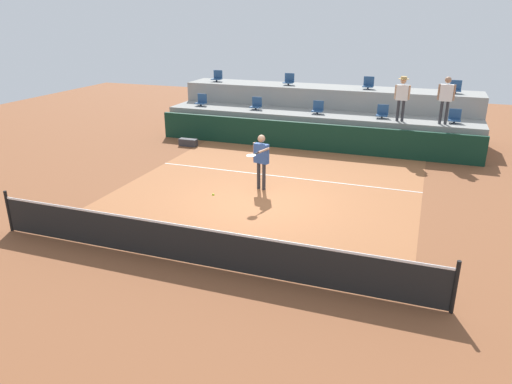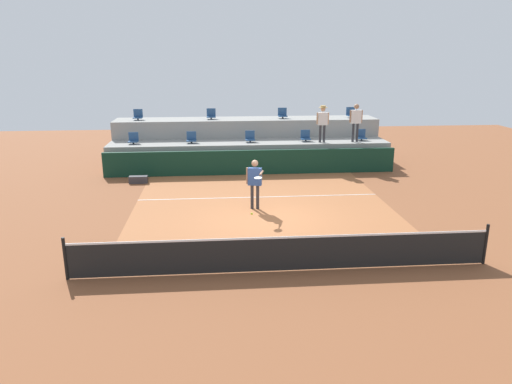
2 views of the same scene
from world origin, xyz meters
TOP-DOWN VIEW (x-y plane):
  - ground_plane at (0.00, 0.00)m, footprint 40.00×40.00m
  - court_inner_paint at (0.00, 1.00)m, footprint 9.00×10.00m
  - court_service_line at (0.00, 2.40)m, footprint 9.00×0.06m
  - tennis_net at (0.00, -4.00)m, footprint 10.48×0.08m
  - sponsor_backboard at (0.00, 6.00)m, footprint 13.00×0.16m
  - seating_tier_lower at (0.00, 7.30)m, footprint 13.00×1.80m
  - seating_tier_upper at (0.00, 9.10)m, footprint 13.00×1.80m
  - stadium_chair_lower_far_left at (-5.32, 7.23)m, footprint 0.44×0.40m
  - stadium_chair_lower_left at (-2.69, 7.23)m, footprint 0.44×0.40m
  - stadium_chair_lower_center at (0.03, 7.23)m, footprint 0.44×0.40m
  - stadium_chair_lower_right at (2.65, 7.23)m, footprint 0.44×0.40m
  - stadium_chair_lower_far_right at (5.33, 7.23)m, footprint 0.44×0.40m
  - stadium_chair_upper_far_left at (-5.32, 9.03)m, footprint 0.44×0.40m
  - stadium_chair_upper_left at (-1.76, 9.03)m, footprint 0.44×0.40m
  - stadium_chair_upper_right at (1.79, 9.03)m, footprint 0.44×0.40m
  - stadium_chair_upper_far_right at (5.29, 9.03)m, footprint 0.44×0.40m
  - tennis_player at (-0.27, 0.99)m, footprint 0.59×1.29m
  - spectator_with_hat at (3.35, 6.85)m, footprint 0.58×0.42m
  - spectator_in_white at (4.91, 6.85)m, footprint 0.61×0.24m
  - tennis_ball at (-0.60, -1.78)m, footprint 0.07×0.07m
  - equipment_bag at (-4.84, 4.89)m, footprint 0.76×0.28m

SIDE VIEW (x-z plane):
  - ground_plane at x=0.00m, z-range 0.00..0.00m
  - court_inner_paint at x=0.00m, z-range 0.00..0.01m
  - court_service_line at x=0.00m, z-range 0.01..0.01m
  - equipment_bag at x=-4.84m, z-range 0.00..0.30m
  - tennis_net at x=0.00m, z-range -0.04..1.03m
  - sponsor_backboard at x=0.00m, z-range 0.00..1.10m
  - seating_tier_lower at x=0.00m, z-range 0.00..1.25m
  - tennis_ball at x=-0.60m, z-range 0.74..0.81m
  - seating_tier_upper at x=0.00m, z-range 0.00..2.10m
  - tennis_player at x=-0.27m, z-range 0.20..1.94m
  - stadium_chair_lower_far_left at x=-5.32m, z-range 1.20..1.72m
  - stadium_chair_lower_left at x=-2.69m, z-range 1.20..1.72m
  - stadium_chair_lower_center at x=0.03m, z-range 1.20..1.72m
  - stadium_chair_lower_right at x=2.65m, z-range 1.20..1.72m
  - stadium_chair_lower_far_right at x=5.33m, z-range 1.20..1.72m
  - spectator_with_hat at x=3.35m, z-range 1.44..3.13m
  - stadium_chair_upper_far_left at x=-5.32m, z-range 2.05..2.57m
  - stadium_chair_upper_left at x=-1.76m, z-range 2.05..2.57m
  - stadium_chair_upper_right at x=1.79m, z-range 2.05..2.57m
  - stadium_chair_upper_far_right at x=5.29m, z-range 2.05..2.57m
  - spectator_in_white at x=4.91m, z-range 1.44..3.19m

